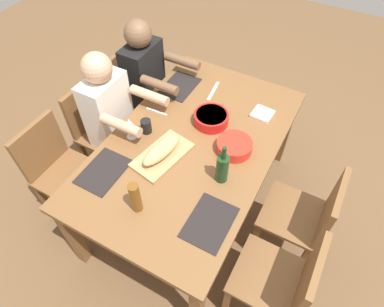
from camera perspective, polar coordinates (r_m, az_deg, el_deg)
The scene contains 23 objects.
ground_plane at distance 2.82m, azimuth 0.00°, elevation -8.23°, with size 8.00×8.00×0.00m, color brown.
dining_table at distance 2.29m, azimuth 0.00°, elevation 0.52°, with size 1.72×1.06×0.74m.
chair_near_left at distance 2.09m, azimuth 15.36°, elevation -20.25°, with size 0.40×0.40×0.85m.
chair_far_right at distance 3.04m, azimuth -10.00°, elevation 10.15°, with size 0.40×0.40×0.85m.
diner_far_right at distance 2.82m, azimuth -7.49°, elevation 12.44°, with size 0.41×0.53×1.20m.
chair_far_center at distance 2.79m, azimuth -15.55°, elevation 4.47°, with size 0.40×0.40×0.85m.
diner_far_center at distance 2.55m, azimuth -13.38°, elevation 6.50°, with size 0.41×0.53×1.20m.
chair_far_left at distance 2.61m, azimuth -21.94°, elevation -2.21°, with size 0.40×0.40×0.85m.
chair_near_center at distance 2.32m, azimuth 19.07°, elevation -10.07°, with size 0.40×0.40×0.85m.
serving_bowl_greens at distance 2.17m, azimuth 7.26°, elevation 1.32°, with size 0.23×0.23×0.08m.
serving_bowl_pasta at distance 2.33m, azimuth 3.30°, elevation 6.12°, with size 0.24×0.24×0.08m.
cutting_board at distance 2.15m, azimuth -5.09°, elevation -0.30°, with size 0.40×0.22×0.02m, color tan.
bread_loaf at distance 2.11m, azimuth -5.19°, elevation 0.65°, with size 0.32×0.11×0.09m, color tan.
wine_bottle at distance 1.96m, azimuth 5.21°, elevation -2.44°, with size 0.08×0.08×0.29m.
beer_bottle at distance 1.86m, azimuth -9.64°, elevation -7.44°, with size 0.06×0.06×0.22m, color brown.
wine_glass at distance 2.22m, azimuth -10.61°, elevation 4.87°, with size 0.08×0.08×0.17m.
placemat_near_left at distance 1.88m, azimuth 3.02°, elevation -11.66°, with size 0.32×0.23×0.01m, color black.
placemat_far_right at distance 2.66m, azimuth -2.14°, elevation 11.44°, with size 0.32×0.23×0.01m, color black.
cup_far_center at distance 2.28m, azimuth -7.83°, elevation 4.65°, with size 0.07×0.07×0.10m, color black.
fork_far_center at distance 2.45m, azimuth -6.07°, elevation 7.12°, with size 0.02×0.17×0.01m, color silver.
placemat_far_left at distance 2.14m, azimuth -14.89°, elevation -2.95°, with size 0.32×0.23×0.01m, color black.
carving_knife at distance 2.61m, azimuth 3.65°, elevation 10.60°, with size 0.23×0.02×0.01m, color silver.
napkin_stack at distance 2.46m, azimuth 11.93°, elevation 6.63°, with size 0.14×0.14×0.02m, color white.
Camera 1 is at (-1.30, -0.71, 2.40)m, focal length 31.21 mm.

